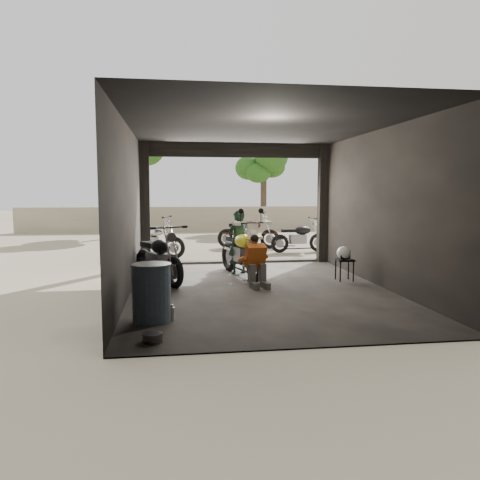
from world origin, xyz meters
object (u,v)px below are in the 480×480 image
object	(u,v)px
outside_bike_b	(248,230)
helmet	(344,253)
sign_post	(372,207)
outside_bike_c	(299,235)
mechanic	(257,263)
left_bike	(158,254)
outside_bike_a	(149,237)
main_bike	(241,248)
oil_drum	(152,294)
stool	(345,262)
rider	(238,242)

from	to	relation	value
outside_bike_b	helmet	world-z (taller)	outside_bike_b
helmet	sign_post	size ratio (longest dim) A/B	0.14
outside_bike_c	sign_post	xyz separation A→B (m)	(1.07, -3.07, 0.98)
mechanic	helmet	world-z (taller)	mechanic
left_bike	outside_bike_a	world-z (taller)	outside_bike_a
outside_bike_a	sign_post	bearing A→B (deg)	-95.63
left_bike	outside_bike_b	distance (m)	6.37
main_bike	outside_bike_b	xyz separation A→B (m)	(1.00, 5.18, -0.03)
outside_bike_a	outside_bike_c	bearing A→B (deg)	-64.59
mechanic	sign_post	bearing A→B (deg)	24.09
main_bike	oil_drum	xyz separation A→B (m)	(-1.87, -3.60, -0.22)
outside_bike_c	stool	xyz separation A→B (m)	(-0.32, -4.87, -0.14)
outside_bike_a	helmet	bearing A→B (deg)	-117.71
oil_drum	outside_bike_b	bearing A→B (deg)	71.90
outside_bike_b	mechanic	world-z (taller)	outside_bike_b
mechanic	main_bike	bearing A→B (deg)	86.17
left_bike	oil_drum	distance (m)	3.10
main_bike	sign_post	distance (m)	3.73
stool	oil_drum	size ratio (longest dim) A/B	0.56
left_bike	oil_drum	size ratio (longest dim) A/B	2.10
outside_bike_b	mechanic	distance (m)	6.59
stool	helmet	bearing A→B (deg)	-129.04
outside_bike_c	oil_drum	world-z (taller)	outside_bike_c
sign_post	stool	bearing A→B (deg)	-134.81
outside_bike_a	stool	size ratio (longest dim) A/B	3.77
main_bike	rider	world-z (taller)	rider
left_bike	outside_bike_a	xyz separation A→B (m)	(-0.36, 3.70, 0.00)
sign_post	helmet	bearing A→B (deg)	-134.86
outside_bike_a	oil_drum	xyz separation A→B (m)	(0.36, -6.79, -0.18)
rider	sign_post	xyz separation A→B (m)	(3.56, 0.61, 0.78)
outside_bike_b	rider	xyz separation A→B (m)	(-1.04, -4.92, 0.13)
outside_bike_b	sign_post	xyz separation A→B (m)	(2.52, -4.30, 0.91)
rider	sign_post	bearing A→B (deg)	160.39
main_bike	outside_bike_b	distance (m)	5.27
outside_bike_a	helmet	world-z (taller)	outside_bike_a
outside_bike_a	main_bike	bearing A→B (deg)	-128.72
left_bike	sign_post	xyz separation A→B (m)	(5.39, 1.38, 0.91)
main_bike	outside_bike_b	bearing A→B (deg)	63.94
left_bike	mechanic	size ratio (longest dim) A/B	1.78
outside_bike_b	stool	world-z (taller)	outside_bike_b
rider	stool	size ratio (longest dim) A/B	3.11
rider	oil_drum	xyz separation A→B (m)	(-1.83, -3.86, -0.32)
sign_post	oil_drum	bearing A→B (deg)	-147.61
rider	mechanic	size ratio (longest dim) A/B	1.48
left_bike	outside_bike_a	bearing A→B (deg)	67.90
outside_bike_c	sign_post	size ratio (longest dim) A/B	0.72
mechanic	left_bike	bearing A→B (deg)	147.80
main_bike	helmet	bearing A→B (deg)	-40.39
outside_bike_c	mechanic	bearing A→B (deg)	149.78
main_bike	left_bike	xyz separation A→B (m)	(-1.87, -0.51, -0.03)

